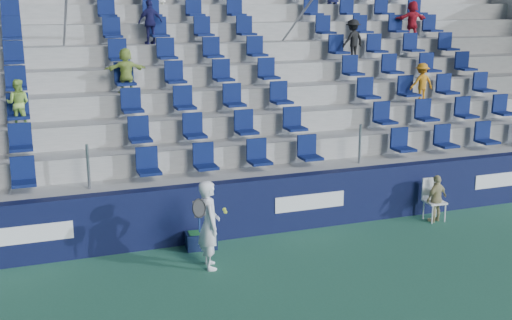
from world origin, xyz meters
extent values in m
plane|color=#2B644A|center=(0.00, 0.00, 0.00)|extent=(70.00, 70.00, 0.00)
cube|color=#0E1336|center=(0.00, 3.15, 0.60)|extent=(24.00, 0.30, 1.20)
cube|color=white|center=(1.50, 2.99, 0.62)|extent=(1.60, 0.02, 0.34)
cube|color=#A8A8A3|center=(0.00, 3.72, 0.60)|extent=(24.00, 0.85, 1.20)
cube|color=#A8A8A3|center=(0.00, 4.57, 0.85)|extent=(24.00, 0.85, 1.70)
cube|color=#A8A8A3|center=(0.00, 5.42, 1.10)|extent=(24.00, 0.85, 2.20)
cube|color=#A8A8A3|center=(0.00, 6.28, 1.35)|extent=(24.00, 0.85, 2.70)
cube|color=#A8A8A3|center=(0.00, 7.12, 1.60)|extent=(24.00, 0.85, 3.20)
cube|color=#A8A8A3|center=(0.00, 7.97, 1.85)|extent=(24.00, 0.85, 3.70)
cube|color=#A8A8A3|center=(0.00, 8.82, 2.10)|extent=(24.00, 0.85, 4.20)
cube|color=#A8A8A3|center=(0.00, 9.68, 2.35)|extent=(24.00, 0.85, 4.70)
cube|color=#A8A8A3|center=(0.00, 10.52, 2.60)|extent=(24.00, 0.85, 5.20)
cube|color=#A8A8A3|center=(0.00, 11.20, 3.10)|extent=(24.00, 0.50, 6.20)
cube|color=#0C184B|center=(0.00, 3.72, 1.55)|extent=(16.05, 0.50, 0.70)
cube|color=#0C184B|center=(0.00, 4.57, 2.05)|extent=(16.05, 0.50, 0.70)
cube|color=#0C184B|center=(0.00, 5.42, 2.55)|extent=(16.05, 0.50, 0.70)
cube|color=#0C184B|center=(0.00, 6.28, 3.05)|extent=(16.05, 0.50, 0.70)
cube|color=#0C184B|center=(0.00, 7.12, 3.55)|extent=(16.05, 0.50, 0.70)
cube|color=#0C184B|center=(0.00, 7.97, 4.05)|extent=(16.05, 0.50, 0.70)
cube|color=#0C184B|center=(0.00, 8.82, 4.55)|extent=(16.05, 0.50, 0.70)
cylinder|color=gray|center=(-3.00, 7.12, 4.35)|extent=(0.06, 7.68, 4.55)
cylinder|color=gray|center=(3.00, 7.12, 4.35)|extent=(0.06, 7.68, 4.55)
imported|color=#C67817|center=(5.78, 5.38, 2.71)|extent=(0.67, 0.40, 1.03)
imported|color=#9ECF52|center=(-4.19, 5.38, 2.71)|extent=(0.58, 0.51, 1.01)
imported|color=#9CB849|center=(-1.78, 6.23, 3.22)|extent=(0.97, 0.31, 1.05)
imported|color=#1A194C|center=(-0.83, 7.92, 4.26)|extent=(0.71, 0.42, 1.13)
imported|color=#B21726|center=(7.07, 7.93, 4.25)|extent=(1.03, 0.36, 1.10)
imported|color=black|center=(4.62, 7.08, 3.75)|extent=(0.81, 0.61, 1.11)
imported|color=white|center=(-1.08, 1.78, 0.83)|extent=(0.45, 0.64, 1.66)
cylinder|color=navy|center=(-1.33, 1.53, 0.95)|extent=(0.03, 0.03, 0.28)
torus|color=black|center=(-1.33, 1.53, 1.25)|extent=(0.30, 0.17, 0.28)
plane|color=#262626|center=(-1.33, 1.53, 1.25)|extent=(0.30, 0.16, 0.29)
sphere|color=#BFD431|center=(-0.83, 1.58, 1.11)|extent=(0.07, 0.07, 0.07)
sphere|color=#BFD431|center=(-0.83, 1.64, 1.14)|extent=(0.07, 0.07, 0.07)
cube|color=white|center=(4.36, 2.55, 0.43)|extent=(0.44, 0.44, 0.04)
cube|color=white|center=(4.36, 2.75, 0.69)|extent=(0.42, 0.07, 0.51)
cylinder|color=white|center=(4.20, 2.38, 0.21)|extent=(0.03, 0.03, 0.42)
cylinder|color=white|center=(4.53, 2.38, 0.21)|extent=(0.03, 0.03, 0.42)
cylinder|color=white|center=(4.20, 2.72, 0.21)|extent=(0.03, 0.03, 0.42)
cylinder|color=white|center=(4.53, 2.72, 0.21)|extent=(0.03, 0.03, 0.42)
imported|color=tan|center=(4.36, 2.50, 0.54)|extent=(0.68, 0.43, 1.07)
cube|color=#0F1938|center=(-0.98, 2.75, 0.16)|extent=(0.63, 0.45, 0.33)
cube|color=#1E662D|center=(-0.98, 2.75, 0.24)|extent=(0.51, 0.33, 0.20)
camera|label=1|loc=(-4.09, -8.89, 4.79)|focal=45.00mm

